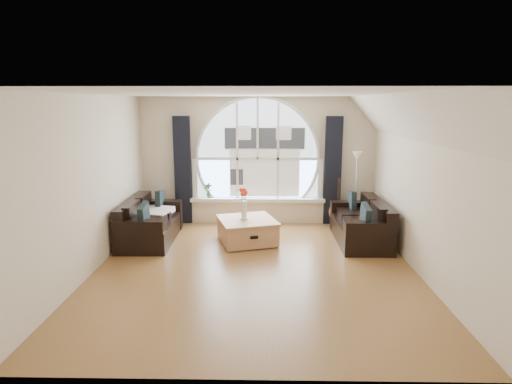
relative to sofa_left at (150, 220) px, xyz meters
name	(u,v)px	position (x,y,z in m)	size (l,w,h in m)	color
ground	(255,269)	(2.01, -1.39, -0.40)	(5.00, 5.50, 0.01)	brown
ceiling	(255,93)	(2.01, -1.39, 2.30)	(5.00, 5.50, 0.01)	silver
wall_back	(258,161)	(2.01, 1.36, 0.95)	(5.00, 0.01, 2.70)	beige
wall_front	(248,244)	(2.01, -4.14, 0.95)	(5.00, 0.01, 2.70)	beige
wall_left	(91,184)	(-0.49, -1.39, 0.95)	(0.01, 5.50, 2.70)	beige
wall_right	(421,185)	(4.51, -1.39, 0.95)	(0.01, 5.50, 2.70)	beige
attic_slope	(406,118)	(4.21, -1.39, 1.95)	(0.92, 5.50, 0.72)	silver
arched_window	(258,148)	(2.01, 1.33, 1.23)	(2.60, 0.06, 2.15)	silver
window_sill	(258,200)	(2.01, 1.26, 0.11)	(2.90, 0.22, 0.08)	white
window_frame	(258,148)	(2.01, 1.30, 1.23)	(2.76, 0.08, 2.15)	white
neighbor_house	(265,154)	(2.16, 1.32, 1.10)	(1.70, 0.02, 1.50)	silver
curtain_left	(183,171)	(0.41, 1.24, 0.75)	(0.35, 0.12, 2.30)	black
curtain_right	(333,171)	(3.61, 1.24, 0.75)	(0.35, 0.12, 2.30)	black
sofa_left	(150,220)	(0.00, 0.00, 0.00)	(0.88, 1.76, 0.78)	black
sofa_right	(360,221)	(3.95, 0.00, 0.00)	(0.87, 1.74, 0.77)	black
coffee_chest	(247,230)	(1.83, -0.09, -0.16)	(1.00, 1.00, 0.49)	tan
throw_blanket	(156,212)	(0.06, 0.20, 0.10)	(0.55, 0.55, 0.10)	silver
vase_flowers	(244,199)	(1.77, -0.09, 0.44)	(0.24, 0.24, 0.70)	white
floor_lamp	(356,190)	(4.03, 0.90, 0.40)	(0.24, 0.24, 1.60)	#B2B2B2
guitar	(338,202)	(3.70, 1.01, 0.13)	(0.36, 0.24, 1.06)	olive
potted_plant	(208,190)	(0.94, 1.26, 0.31)	(0.17, 0.12, 0.33)	#1E6023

